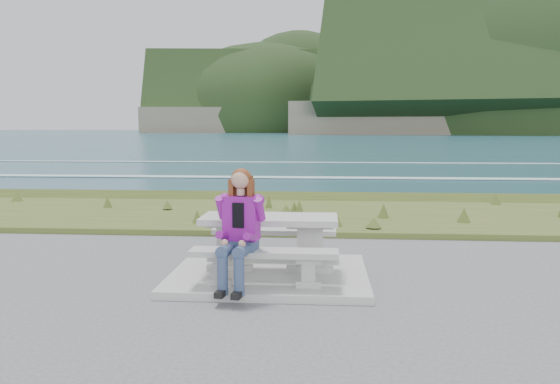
{
  "coord_description": "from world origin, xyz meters",
  "views": [
    {
      "loc": [
        0.7,
        -7.12,
        2.02
      ],
      "look_at": [
        0.05,
        1.2,
        1.03
      ],
      "focal_mm": 35.0,
      "sensor_mm": 36.0,
      "label": 1
    }
  ],
  "objects_px": {
    "bench_landward": "(264,258)",
    "bench_seaward": "(274,235)",
    "picnic_table": "(269,228)",
    "seated_woman": "(238,246)"
  },
  "relations": [
    {
      "from": "picnic_table",
      "to": "bench_landward",
      "type": "xyz_separation_m",
      "value": [
        0.0,
        -0.7,
        -0.23
      ]
    },
    {
      "from": "picnic_table",
      "to": "bench_landward",
      "type": "relative_size",
      "value": 1.0
    },
    {
      "from": "bench_landward",
      "to": "bench_seaward",
      "type": "xyz_separation_m",
      "value": [
        0.0,
        1.4,
        0.0
      ]
    },
    {
      "from": "bench_landward",
      "to": "seated_woman",
      "type": "bearing_deg",
      "value": -155.62
    },
    {
      "from": "bench_seaward",
      "to": "seated_woman",
      "type": "bearing_deg",
      "value": -101.0
    },
    {
      "from": "bench_landward",
      "to": "bench_seaward",
      "type": "bearing_deg",
      "value": 90.0
    },
    {
      "from": "bench_landward",
      "to": "bench_seaward",
      "type": "distance_m",
      "value": 1.4
    },
    {
      "from": "picnic_table",
      "to": "seated_woman",
      "type": "relative_size",
      "value": 1.25
    },
    {
      "from": "picnic_table",
      "to": "seated_woman",
      "type": "xyz_separation_m",
      "value": [
        -0.3,
        -0.84,
        -0.05
      ]
    },
    {
      "from": "picnic_table",
      "to": "bench_landward",
      "type": "height_order",
      "value": "picnic_table"
    }
  ]
}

